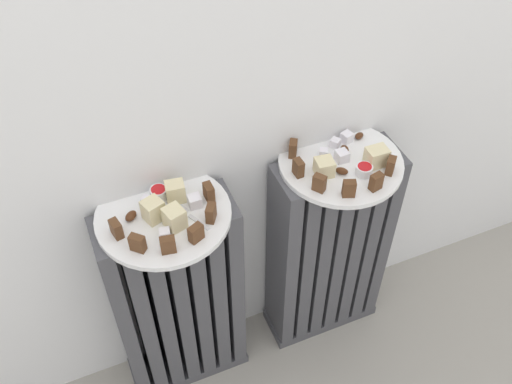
% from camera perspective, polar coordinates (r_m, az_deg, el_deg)
% --- Properties ---
extents(radiator_left, '(0.31, 0.12, 0.61)m').
position_cam_1_polar(radiator_left, '(1.44, -7.66, -10.72)').
color(radiator_left, '#47474C').
rests_on(radiator_left, ground_plane).
extents(radiator_right, '(0.31, 0.12, 0.61)m').
position_cam_1_polar(radiator_right, '(1.53, 7.11, -5.80)').
color(radiator_right, '#47474C').
rests_on(radiator_right, ground_plane).
extents(plate_left, '(0.28, 0.28, 0.01)m').
position_cam_1_polar(plate_left, '(1.19, -9.12, -2.25)').
color(plate_left, white).
rests_on(plate_left, radiator_left).
extents(plate_right, '(0.28, 0.28, 0.01)m').
position_cam_1_polar(plate_right, '(1.30, 8.35, 2.92)').
color(plate_right, white).
rests_on(plate_right, radiator_right).
extents(dark_cake_slice_left_0, '(0.02, 0.03, 0.04)m').
position_cam_1_polar(dark_cake_slice_left_0, '(1.15, -13.62, -3.55)').
color(dark_cake_slice_left_0, '#56351E').
rests_on(dark_cake_slice_left_0, plate_left).
extents(dark_cake_slice_left_1, '(0.03, 0.03, 0.04)m').
position_cam_1_polar(dark_cake_slice_left_1, '(1.12, -11.61, -4.97)').
color(dark_cake_slice_left_1, '#56351E').
rests_on(dark_cake_slice_left_1, plate_left).
extents(dark_cake_slice_left_2, '(0.03, 0.02, 0.04)m').
position_cam_1_polar(dark_cake_slice_left_2, '(1.11, -8.67, -5.18)').
color(dark_cake_slice_left_2, '#56351E').
rests_on(dark_cake_slice_left_2, plate_left).
extents(dark_cake_slice_left_3, '(0.03, 0.03, 0.04)m').
position_cam_1_polar(dark_cake_slice_left_3, '(1.12, -5.94, -4.05)').
color(dark_cake_slice_left_3, '#56351E').
rests_on(dark_cake_slice_left_3, plate_left).
extents(dark_cake_slice_left_4, '(0.03, 0.03, 0.04)m').
position_cam_1_polar(dark_cake_slice_left_4, '(1.15, -4.46, -2.07)').
color(dark_cake_slice_left_4, '#56351E').
rests_on(dark_cake_slice_left_4, plate_left).
extents(dark_cake_slice_left_5, '(0.02, 0.03, 0.04)m').
position_cam_1_polar(dark_cake_slice_left_5, '(1.19, -4.67, -0.00)').
color(dark_cake_slice_left_5, '#56351E').
rests_on(dark_cake_slice_left_5, plate_left).
extents(marble_cake_slice_left_0, '(0.04, 0.04, 0.04)m').
position_cam_1_polar(marble_cake_slice_left_0, '(1.19, -7.96, 0.03)').
color(marble_cake_slice_left_0, beige).
rests_on(marble_cake_slice_left_0, plate_left).
extents(marble_cake_slice_left_1, '(0.05, 0.05, 0.05)m').
position_cam_1_polar(marble_cake_slice_left_1, '(1.16, -10.11, -1.79)').
color(marble_cake_slice_left_1, beige).
rests_on(marble_cake_slice_left_1, plate_left).
extents(marble_cake_slice_left_2, '(0.05, 0.05, 0.05)m').
position_cam_1_polar(marble_cake_slice_left_2, '(1.14, -8.05, -2.55)').
color(marble_cake_slice_left_2, beige).
rests_on(marble_cake_slice_left_2, plate_left).
extents(turkish_delight_left_0, '(0.03, 0.03, 0.03)m').
position_cam_1_polar(turkish_delight_left_0, '(1.18, -6.08, -0.92)').
color(turkish_delight_left_0, white).
rests_on(turkish_delight_left_0, plate_left).
extents(turkish_delight_left_1, '(0.03, 0.03, 0.02)m').
position_cam_1_polar(turkish_delight_left_1, '(1.20, -10.73, -0.84)').
color(turkish_delight_left_1, white).
rests_on(turkish_delight_left_1, plate_left).
extents(turkish_delight_left_2, '(0.02, 0.02, 0.02)m').
position_cam_1_polar(turkish_delight_left_2, '(1.13, -8.97, -4.12)').
color(turkish_delight_left_2, white).
rests_on(turkish_delight_left_2, plate_left).
extents(medjool_date_left_0, '(0.03, 0.03, 0.02)m').
position_cam_1_polar(medjool_date_left_0, '(1.23, -8.56, 0.98)').
color(medjool_date_left_0, '#4C2814').
rests_on(medjool_date_left_0, plate_left).
extents(medjool_date_left_1, '(0.03, 0.03, 0.01)m').
position_cam_1_polar(medjool_date_left_1, '(1.18, -12.24, -2.33)').
color(medjool_date_left_1, '#4C2814').
rests_on(medjool_date_left_1, plate_left).
extents(jam_bowl_left, '(0.04, 0.04, 0.02)m').
position_cam_1_polar(jam_bowl_left, '(1.21, -9.57, -0.06)').
color(jam_bowl_left, white).
rests_on(jam_bowl_left, plate_left).
extents(dark_cake_slice_right_0, '(0.03, 0.03, 0.04)m').
position_cam_1_polar(dark_cake_slice_right_0, '(1.28, 3.67, 4.29)').
color(dark_cake_slice_right_0, '#56351E').
rests_on(dark_cake_slice_right_0, plate_right).
extents(dark_cake_slice_right_1, '(0.02, 0.03, 0.04)m').
position_cam_1_polar(dark_cake_slice_right_1, '(1.24, 4.20, 2.40)').
color(dark_cake_slice_right_1, '#56351E').
rests_on(dark_cake_slice_right_1, plate_right).
extents(dark_cake_slice_right_2, '(0.03, 0.03, 0.04)m').
position_cam_1_polar(dark_cake_slice_right_2, '(1.21, 6.26, 0.88)').
color(dark_cake_slice_right_2, '#56351E').
rests_on(dark_cake_slice_right_2, plate_right).
extents(dark_cake_slice_right_3, '(0.03, 0.03, 0.04)m').
position_cam_1_polar(dark_cake_slice_right_3, '(1.21, 9.16, 0.33)').
color(dark_cake_slice_right_3, '#56351E').
rests_on(dark_cake_slice_right_3, plate_right).
extents(dark_cake_slice_right_4, '(0.03, 0.02, 0.04)m').
position_cam_1_polar(dark_cake_slice_right_4, '(1.23, 11.77, 0.99)').
color(dark_cake_slice_right_4, '#56351E').
rests_on(dark_cake_slice_right_4, plate_right).
extents(dark_cake_slice_right_5, '(0.03, 0.03, 0.04)m').
position_cam_1_polar(dark_cake_slice_right_5, '(1.27, 13.14, 2.54)').
color(dark_cake_slice_right_5, '#56351E').
rests_on(dark_cake_slice_right_5, plate_right).
extents(marble_cake_slice_right_0, '(0.04, 0.04, 0.04)m').
position_cam_1_polar(marble_cake_slice_right_0, '(1.25, 6.75, 2.44)').
color(marble_cake_slice_right_0, beige).
rests_on(marble_cake_slice_right_0, plate_right).
extents(marble_cake_slice_right_1, '(0.05, 0.04, 0.04)m').
position_cam_1_polar(marble_cake_slice_right_1, '(1.29, 11.80, 3.42)').
color(marble_cake_slice_right_1, beige).
rests_on(marble_cake_slice_right_1, plate_right).
extents(turkish_delight_right_0, '(0.03, 0.03, 0.02)m').
position_cam_1_polar(turkish_delight_right_0, '(1.34, 8.94, 5.36)').
color(turkish_delight_right_0, white).
rests_on(turkish_delight_right_0, plate_right).
extents(turkish_delight_right_1, '(0.03, 0.03, 0.02)m').
position_cam_1_polar(turkish_delight_right_1, '(1.32, 7.81, 4.81)').
color(turkish_delight_right_1, white).
rests_on(turkish_delight_right_1, plate_right).
extents(turkish_delight_right_2, '(0.03, 0.03, 0.02)m').
position_cam_1_polar(turkish_delight_right_2, '(1.30, 6.67, 3.87)').
color(turkish_delight_right_2, white).
rests_on(turkish_delight_right_2, plate_right).
extents(turkish_delight_right_3, '(0.03, 0.03, 0.03)m').
position_cam_1_polar(turkish_delight_right_3, '(1.29, 8.46, 3.53)').
color(turkish_delight_right_3, white).
rests_on(turkish_delight_right_3, plate_right).
extents(medjool_date_right_0, '(0.03, 0.02, 0.01)m').
position_cam_1_polar(medjool_date_right_0, '(1.35, 10.14, 5.48)').
color(medjool_date_right_0, '#4C2814').
rests_on(medjool_date_right_0, plate_right).
extents(medjool_date_right_1, '(0.03, 0.03, 0.02)m').
position_cam_1_polar(medjool_date_right_1, '(1.31, 8.71, 4.15)').
color(medjool_date_right_1, '#4C2814').
rests_on(medjool_date_right_1, plate_right).
extents(medjool_date_right_2, '(0.03, 0.03, 0.02)m').
position_cam_1_polar(medjool_date_right_2, '(1.36, 8.42, 5.88)').
color(medjool_date_right_2, '#4C2814').
rests_on(medjool_date_right_2, plate_right).
extents(medjool_date_right_3, '(0.03, 0.03, 0.02)m').
position_cam_1_polar(medjool_date_right_3, '(1.26, 8.46, 2.06)').
color(medjool_date_right_3, '#4C2814').
rests_on(medjool_date_right_3, plate_right).
extents(jam_bowl_right, '(0.04, 0.04, 0.02)m').
position_cam_1_polar(jam_bowl_right, '(1.26, 10.62, 2.18)').
color(jam_bowl_right, white).
rests_on(jam_bowl_right, plate_right).
extents(fork, '(0.05, 0.09, 0.00)m').
position_cam_1_polar(fork, '(1.17, -6.51, -2.37)').
color(fork, silver).
rests_on(fork, plate_left).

